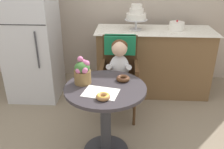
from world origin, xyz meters
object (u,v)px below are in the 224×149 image
(tiered_cake_stand, at_px, (136,15))
(round_layer_cake, at_px, (177,26))
(donut_front, at_px, (104,96))
(cafe_table, at_px, (106,107))
(flower_vase, at_px, (82,72))
(seated_child, at_px, (119,66))
(donut_mid, at_px, (123,78))
(wicker_chair, at_px, (120,64))
(refrigerator, at_px, (31,36))

(tiered_cake_stand, bearing_deg, round_layer_cake, 0.75)
(tiered_cake_stand, bearing_deg, donut_front, -100.98)
(donut_front, height_order, round_layer_cake, round_layer_cake)
(cafe_table, distance_m, round_layer_cake, 1.61)
(donut_front, height_order, flower_vase, flower_vase)
(seated_child, xyz_separation_m, donut_mid, (0.05, -0.43, 0.06))
(wicker_chair, distance_m, round_layer_cake, 0.98)
(donut_front, distance_m, donut_mid, 0.37)
(donut_mid, bearing_deg, donut_front, -113.50)
(flower_vase, height_order, refrigerator, refrigerator)
(seated_child, relative_size, donut_mid, 5.88)
(donut_mid, distance_m, tiered_cake_stand, 1.23)
(cafe_table, height_order, flower_vase, flower_vase)
(seated_child, height_order, donut_mid, seated_child)
(cafe_table, relative_size, refrigerator, 0.42)
(wicker_chair, xyz_separation_m, flower_vase, (-0.31, -0.66, 0.19))
(round_layer_cake, xyz_separation_m, refrigerator, (-1.88, -0.21, -0.10))
(round_layer_cake, bearing_deg, tiered_cake_stand, -179.25)
(cafe_table, relative_size, tiered_cake_stand, 2.19)
(cafe_table, relative_size, donut_front, 6.30)
(cafe_table, height_order, wicker_chair, wicker_chair)
(flower_vase, xyz_separation_m, tiered_cake_stand, (0.50, 1.24, 0.27))
(donut_front, bearing_deg, tiered_cake_stand, 79.02)
(cafe_table, xyz_separation_m, round_layer_cake, (0.83, 1.31, 0.45))
(wicker_chair, bearing_deg, flower_vase, -117.02)
(seated_child, bearing_deg, round_layer_cake, 45.61)
(seated_child, bearing_deg, cafe_table, -100.31)
(cafe_table, xyz_separation_m, refrigerator, (-1.05, 1.10, 0.34))
(donut_front, relative_size, tiered_cake_stand, 0.35)
(donut_front, distance_m, round_layer_cake, 1.73)
(seated_child, relative_size, round_layer_cake, 3.78)
(donut_front, xyz_separation_m, tiered_cake_stand, (0.29, 1.50, 0.35))
(donut_front, relative_size, refrigerator, 0.07)
(flower_vase, height_order, round_layer_cake, round_layer_cake)
(cafe_table, bearing_deg, wicker_chair, 81.88)
(donut_front, relative_size, donut_mid, 0.92)
(wicker_chair, bearing_deg, refrigerator, 159.94)
(round_layer_cake, bearing_deg, refrigerator, -173.70)
(wicker_chair, relative_size, donut_mid, 7.72)
(seated_child, xyz_separation_m, flower_vase, (-0.31, -0.51, 0.15))
(wicker_chair, distance_m, seated_child, 0.16)
(flower_vase, distance_m, round_layer_cake, 1.62)
(donut_front, xyz_separation_m, flower_vase, (-0.21, 0.26, 0.09))
(flower_vase, distance_m, refrigerator, 1.34)
(wicker_chair, relative_size, refrigerator, 0.56)
(cafe_table, distance_m, wicker_chair, 0.74)
(cafe_table, xyz_separation_m, donut_mid, (0.15, 0.14, 0.23))
(cafe_table, height_order, refrigerator, refrigerator)
(donut_front, xyz_separation_m, donut_mid, (0.15, 0.34, -0.00))
(donut_mid, bearing_deg, flower_vase, -168.37)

